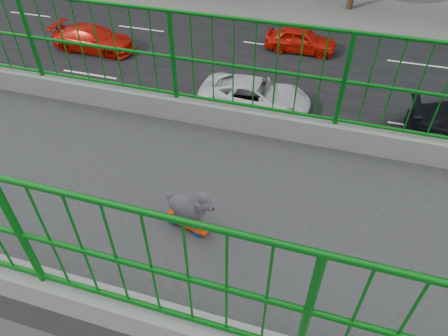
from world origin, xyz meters
TOP-DOWN VIEW (x-y plane):
  - road at (-13.00, 0.00)m, footprint 18.00×90.00m
  - footbridge at (0.00, 0.00)m, footprint 3.00×24.00m
  - skateboard at (0.34, 2.79)m, footprint 0.25×0.49m
  - poodle at (0.34, 2.82)m, footprint 0.30×0.52m
  - car_2 at (-12.40, 0.75)m, footprint 2.25×4.88m
  - car_3 at (-15.60, -9.15)m, footprint 1.87×4.60m
  - car_4 at (-18.80, 1.79)m, footprint 1.55×3.86m

SIDE VIEW (x-z plane):
  - road at x=-13.00m, z-range 0.00..0.02m
  - car_4 at x=-18.80m, z-range 0.00..1.31m
  - car_3 at x=-15.60m, z-range 0.00..1.33m
  - car_2 at x=-12.40m, z-range 0.00..1.35m
  - footbridge at x=0.00m, z-range 1.72..8.72m
  - skateboard at x=0.34m, z-range 7.02..7.08m
  - poodle at x=0.34m, z-range 7.08..7.52m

